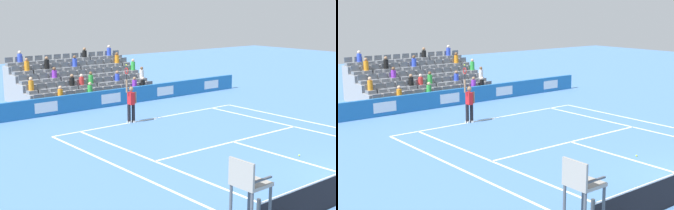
# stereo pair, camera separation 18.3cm
# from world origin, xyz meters

# --- Properties ---
(line_baseline) EXTENTS (10.97, 0.10, 0.01)m
(line_baseline) POSITION_xyz_m (0.00, -11.89, 0.00)
(line_baseline) COLOR white
(line_baseline) RESTS_ON ground
(line_service) EXTENTS (8.23, 0.10, 0.01)m
(line_service) POSITION_xyz_m (0.00, -6.40, 0.00)
(line_service) COLOR white
(line_service) RESTS_ON ground
(line_centre_service) EXTENTS (0.10, 6.40, 0.01)m
(line_centre_service) POSITION_xyz_m (0.00, -3.20, 0.00)
(line_centre_service) COLOR white
(line_centre_service) RESTS_ON ground
(line_singles_sideline_left) EXTENTS (0.10, 11.89, 0.01)m
(line_singles_sideline_left) POSITION_xyz_m (4.12, -5.95, 0.00)
(line_singles_sideline_left) COLOR white
(line_singles_sideline_left) RESTS_ON ground
(line_singles_sideline_right) EXTENTS (0.10, 11.89, 0.01)m
(line_singles_sideline_right) POSITION_xyz_m (-4.12, -5.95, 0.00)
(line_singles_sideline_right) COLOR white
(line_singles_sideline_right) RESTS_ON ground
(line_doubles_sideline_left) EXTENTS (0.10, 11.89, 0.01)m
(line_doubles_sideline_left) POSITION_xyz_m (5.49, -5.95, 0.00)
(line_doubles_sideline_left) COLOR white
(line_doubles_sideline_left) RESTS_ON ground
(line_doubles_sideline_right) EXTENTS (0.10, 11.89, 0.01)m
(line_doubles_sideline_right) POSITION_xyz_m (-5.49, -5.95, 0.00)
(line_doubles_sideline_right) COLOR white
(line_doubles_sideline_right) RESTS_ON ground
(line_centre_mark) EXTENTS (0.10, 0.20, 0.01)m
(line_centre_mark) POSITION_xyz_m (0.00, -11.79, 0.00)
(line_centre_mark) COLOR white
(line_centre_mark) RESTS_ON ground
(sponsor_barrier) EXTENTS (19.53, 0.22, 0.94)m
(sponsor_barrier) POSITION_xyz_m (-0.00, -15.86, 0.47)
(sponsor_barrier) COLOR #1E66AD
(sponsor_barrier) RESTS_ON ground
(tennis_player) EXTENTS (0.52, 0.38, 2.85)m
(tennis_player) POSITION_xyz_m (1.34, -11.88, 0.99)
(tennis_player) COLOR black
(tennis_player) RESTS_ON ground
(umpire_chair) EXTENTS (0.70, 0.70, 2.34)m
(umpire_chair) POSITION_xyz_m (6.76, 0.39, 1.52)
(umpire_chair) COLOR #474C54
(umpire_chair) RESTS_ON ground
(stadium_stand) EXTENTS (8.06, 4.75, 2.99)m
(stadium_stand) POSITION_xyz_m (-0.00, -19.42, 0.82)
(stadium_stand) COLOR gray
(stadium_stand) RESTS_ON ground
(loose_tennis_ball) EXTENTS (0.07, 0.07, 0.07)m
(loose_tennis_ball) POSITION_xyz_m (-0.47, -3.45, 0.03)
(loose_tennis_ball) COLOR #D1E533
(loose_tennis_ball) RESTS_ON ground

